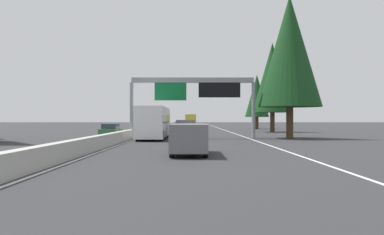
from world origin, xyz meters
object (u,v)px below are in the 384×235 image
pickup_near_center (185,130)px  conifer_right_near (290,51)px  conifer_right_far (257,96)px  bus_mid_left (154,121)px  sedan_distant_a (190,125)px  sedan_mid_right (190,127)px  box_truck_far_right (191,120)px  conifer_right_mid (272,78)px  oncoming_near (111,131)px  sign_gantry_overhead (194,90)px  minivan_distant_b (189,137)px

pickup_near_center → conifer_right_near: size_ratio=0.39×
conifer_right_far → pickup_near_center: bearing=160.4°
bus_mid_left → conifer_right_near: conifer_right_near is taller
bus_mid_left → sedan_distant_a: bearing=-5.3°
conifer_right_near → conifer_right_far: (36.72, -2.83, -2.38)m
sedan_mid_right → box_truck_far_right: (28.53, 0.02, 0.93)m
conifer_right_mid → oncoming_near: bearing=128.6°
box_truck_far_right → conifer_right_far: (-14.05, -12.89, 4.81)m
pickup_near_center → oncoming_near: (3.16, 8.01, -0.23)m
sign_gantry_overhead → pickup_near_center: sign_gantry_overhead is taller
sedan_distant_a → pickup_near_center: (-38.40, 0.39, 0.23)m
conifer_right_near → sedan_mid_right: bearing=24.3°
minivan_distant_b → sedan_mid_right: minivan_distant_b is taller
sedan_mid_right → bus_mid_left: bearing=171.0°
oncoming_near → conifer_right_near: (-2.50, -18.51, 8.12)m
sedan_mid_right → oncoming_near: size_ratio=1.00×
conifer_right_mid → sedan_distant_a: bearing=33.3°
box_truck_far_right → sedan_distant_a: box_truck_far_right is taller
minivan_distant_b → conifer_right_mid: conifer_right_mid is taller
pickup_near_center → bus_mid_left: bearing=83.5°
minivan_distant_b → sedan_distant_a: size_ratio=1.14×
conifer_right_near → conifer_right_mid: (19.03, -2.18, -0.68)m
sedan_mid_right → box_truck_far_right: box_truck_far_right is taller
bus_mid_left → box_truck_far_right: 51.20m
sedan_mid_right → oncoming_near: (-19.74, 8.47, 0.00)m
sign_gantry_overhead → box_truck_far_right: sign_gantry_overhead is taller
conifer_right_far → oncoming_near: bearing=148.1°
sedan_distant_a → oncoming_near: same height
pickup_near_center → conifer_right_near: 13.15m
sedan_distant_a → conifer_right_near: size_ratio=0.30×
bus_mid_left → conifer_right_mid: conifer_right_mid is taller
oncoming_near → conifer_right_far: bearing=148.1°
sedan_distant_a → conifer_right_far: bearing=-94.5°
pickup_near_center → conifer_right_near: bearing=-86.4°
bus_mid_left → box_truck_far_right: bearing=-4.0°
sign_gantry_overhead → conifer_right_mid: size_ratio=0.95×
sign_gantry_overhead → oncoming_near: sign_gantry_overhead is taller
sign_gantry_overhead → pickup_near_center: bearing=130.4°
box_truck_far_right → oncoming_near: box_truck_far_right is taller
box_truck_far_right → conifer_right_near: conifer_right_near is taller
box_truck_far_right → conifer_right_far: bearing=-137.5°
pickup_near_center → oncoming_near: pickup_near_center is taller
sedan_mid_right → box_truck_far_right: size_ratio=0.52×
minivan_distant_b → pickup_near_center: pickup_near_center is taller
sedan_mid_right → sedan_distant_a: 15.50m
box_truck_far_right → conifer_right_mid: bearing=-158.9°
minivan_distant_b → bus_mid_left: 17.99m
oncoming_near → minivan_distant_b: bearing=22.5°
sedan_distant_a → oncoming_near: size_ratio=1.00×
sedan_mid_right → sedan_distant_a: size_ratio=1.00×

